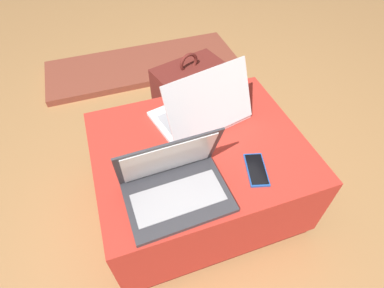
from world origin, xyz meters
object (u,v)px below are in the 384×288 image
object	(u,v)px
laptop_far	(202,111)
cell_phone	(256,170)
backpack	(188,103)
laptop_near	(175,184)

from	to	relation	value
laptop_far	cell_phone	world-z (taller)	laptop_far
cell_phone	backpack	size ratio (longest dim) A/B	0.31
cell_phone	laptop_near	bearing A→B (deg)	-165.77
laptop_near	backpack	xyz separation A→B (m)	(0.26, 0.65, -0.23)
laptop_near	cell_phone	xyz separation A→B (m)	(0.31, -0.01, -0.05)
laptop_near	cell_phone	bearing A→B (deg)	-3.05
cell_phone	laptop_far	bearing A→B (deg)	121.52
laptop_near	laptop_far	bearing A→B (deg)	53.58
laptop_far	cell_phone	distance (m)	0.34
laptop_near	backpack	world-z (taller)	laptop_near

